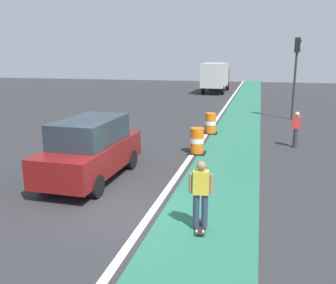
{
  "coord_description": "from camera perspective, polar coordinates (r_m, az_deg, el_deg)",
  "views": [
    {
      "loc": [
        3.47,
        -8.45,
        4.03
      ],
      "look_at": [
        0.5,
        3.35,
        1.1
      ],
      "focal_mm": 38.57,
      "sensor_mm": 36.0,
      "label": 1
    }
  ],
  "objects": [
    {
      "name": "traffic_light_corner",
      "position": [
        24.4,
        19.58,
        11.53
      ],
      "size": [
        0.41,
        0.32,
        5.1
      ],
      "color": "#2D2D2D",
      "rests_on": "ground"
    },
    {
      "name": "delivery_truck_down_block",
      "position": [
        41.04,
        7.59,
        10.36
      ],
      "size": [
        2.46,
        7.64,
        3.23
      ],
      "color": "beige",
      "rests_on": "ground"
    },
    {
      "name": "lane_divider_stripe",
      "position": [
        21.0,
        6.86,
        2.38
      ],
      "size": [
        0.2,
        80.0,
        0.01
      ],
      "primitive_type": "cube",
      "color": "silver",
      "rests_on": "ground"
    },
    {
      "name": "bike_lane_strip",
      "position": [
        20.87,
        10.95,
        2.16
      ],
      "size": [
        2.5,
        80.0,
        0.01
      ],
      "primitive_type": "cube",
      "color": "#286B51",
      "rests_on": "ground"
    },
    {
      "name": "parked_suv_nearest",
      "position": [
        12.1,
        -12.06,
        -1.09
      ],
      "size": [
        1.97,
        4.63,
        2.04
      ],
      "color": "maroon",
      "rests_on": "ground"
    },
    {
      "name": "pedestrian_crossing",
      "position": [
        17.04,
        19.58,
        2.04
      ],
      "size": [
        0.34,
        0.2,
        1.61
      ],
      "color": "#33333D",
      "rests_on": "ground"
    },
    {
      "name": "skateboarder_on_lane",
      "position": [
        8.48,
        5.2,
        -8.08
      ],
      "size": [
        0.56,
        0.82,
        1.69
      ],
      "color": "black",
      "rests_on": "ground"
    },
    {
      "name": "traffic_barrel_front",
      "position": [
        15.14,
        4.61,
        0.14
      ],
      "size": [
        0.73,
        0.73,
        1.09
      ],
      "color": "orange",
      "rests_on": "ground"
    },
    {
      "name": "traffic_barrel_mid",
      "position": [
        19.16,
        6.74,
        2.92
      ],
      "size": [
        0.73,
        0.73,
        1.09
      ],
      "color": "orange",
      "rests_on": "ground"
    },
    {
      "name": "ground_plane",
      "position": [
        9.98,
        -7.61,
        -10.39
      ],
      "size": [
        100.0,
        100.0,
        0.0
      ],
      "primitive_type": "plane",
      "color": "#2D2D30"
    }
  ]
}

